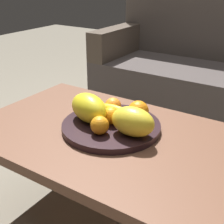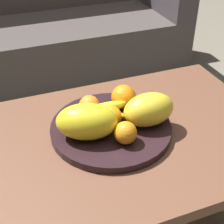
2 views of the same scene
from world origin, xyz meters
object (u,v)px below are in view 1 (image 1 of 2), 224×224
orange_left (138,111)px  coffee_table (107,143)px  orange_back (100,125)px  orange_front (112,116)px  melon_large_front (89,108)px  banana_bunch (114,112)px  fruit_bowl (112,126)px  orange_right (113,106)px  couch (214,80)px  melon_smaller_beside (133,121)px

orange_left → coffee_table: bearing=-124.0°
coffee_table → orange_back: size_ratio=15.43×
coffee_table → orange_front: 0.11m
melon_large_front → banana_bunch: bearing=44.8°
fruit_bowl → orange_front: bearing=-13.3°
fruit_bowl → orange_right: orange_right is taller
couch → melon_smaller_beside: 1.34m
coffee_table → orange_back: orange_back is taller
orange_front → orange_right: size_ratio=0.99×
coffee_table → banana_bunch: bearing=101.6°
fruit_bowl → orange_right: bearing=120.8°
melon_smaller_beside → orange_right: size_ratio=2.40×
couch → orange_front: 1.30m
couch → banana_bunch: 1.26m
orange_left → melon_large_front: bearing=-146.9°
melon_large_front → orange_back: (0.10, -0.07, -0.02)m
orange_left → melon_smaller_beside: bearing=-70.4°
orange_back → melon_smaller_beside: bearing=30.9°
melon_large_front → orange_front: 0.10m
coffee_table → orange_front: (0.00, 0.03, 0.11)m
fruit_bowl → orange_left: orange_left is taller
couch → melon_smaller_beside: bearing=-87.1°
fruit_bowl → banana_bunch: bearing=114.0°
melon_large_front → banana_bunch: size_ratio=1.13×
coffee_table → couch: bearing=87.9°
melon_large_front → orange_left: 0.19m
orange_right → melon_large_front: bearing=-111.2°
couch → orange_front: size_ratio=24.74×
banana_bunch → melon_smaller_beside: bearing=-29.6°
melon_smaller_beside → orange_left: 0.12m
orange_left → fruit_bowl: bearing=-132.3°
coffee_table → orange_right: (-0.04, 0.11, 0.11)m
orange_front → fruit_bowl: bearing=166.7°
melon_large_front → banana_bunch: (0.07, 0.07, -0.03)m
coffee_table → fruit_bowl: size_ratio=2.74×
orange_right → coffee_table: bearing=-68.6°
couch → fruit_bowl: size_ratio=4.38×
fruit_bowl → coffee_table: bearing=-96.5°
coffee_table → fruit_bowl: 0.07m
couch → orange_back: bearing=-91.6°
coffee_table → melon_smaller_beside: 0.17m
orange_front → orange_right: same height
fruit_bowl → orange_back: size_ratio=5.64×
couch → orange_front: bearing=-92.0°
banana_bunch → couch: bearing=87.0°
orange_front → orange_left: bearing=47.9°
fruit_bowl → orange_left: size_ratio=4.63×
fruit_bowl → melon_large_front: size_ratio=2.11×
melon_smaller_beside → banana_bunch: 0.15m
orange_right → orange_back: same height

